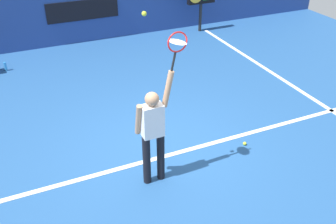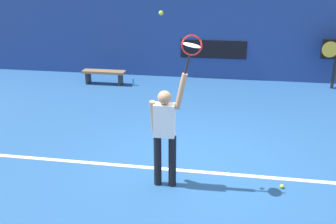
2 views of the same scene
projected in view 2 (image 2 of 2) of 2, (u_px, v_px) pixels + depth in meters
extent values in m
plane|color=#23518C|center=(196.00, 164.00, 6.92)|extent=(18.00, 18.00, 0.00)
cube|color=navy|center=(214.00, 29.00, 12.05)|extent=(18.00, 0.20, 3.35)
cube|color=black|center=(213.00, 49.00, 12.18)|extent=(2.20, 0.03, 0.60)
cube|color=white|center=(195.00, 172.00, 6.64)|extent=(10.00, 0.10, 0.01)
cylinder|color=black|center=(158.00, 160.00, 6.10)|extent=(0.13, 0.13, 0.92)
cylinder|color=black|center=(172.00, 161.00, 6.06)|extent=(0.13, 0.13, 0.92)
cube|color=white|center=(165.00, 120.00, 5.82)|extent=(0.34, 0.20, 0.55)
sphere|color=tan|center=(164.00, 98.00, 5.68)|extent=(0.22, 0.22, 0.22)
cylinder|color=tan|center=(181.00, 91.00, 5.60)|extent=(0.21, 0.09, 0.59)
cylinder|color=tan|center=(153.00, 116.00, 5.92)|extent=(0.09, 0.23, 0.58)
cylinder|color=black|center=(187.00, 64.00, 5.44)|extent=(0.09, 0.03, 0.30)
torus|color=red|center=(192.00, 45.00, 5.32)|extent=(0.37, 0.02, 0.37)
cylinder|color=silver|center=(192.00, 45.00, 5.32)|extent=(0.26, 0.27, 0.06)
sphere|color=#CCE033|center=(161.00, 13.00, 5.29)|extent=(0.07, 0.07, 0.07)
cylinder|color=black|center=(334.00, 74.00, 11.31)|extent=(0.10, 0.10, 0.94)
cylinder|color=gold|center=(330.00, 50.00, 10.98)|extent=(0.48, 0.02, 0.48)
cube|color=olive|center=(104.00, 72.00, 11.77)|extent=(1.40, 0.36, 0.08)
cube|color=#262628|center=(88.00, 78.00, 11.93)|extent=(0.08, 0.32, 0.37)
cube|color=#262628|center=(121.00, 79.00, 11.77)|extent=(0.08, 0.32, 0.37)
cylinder|color=#338CD8|center=(133.00, 82.00, 11.73)|extent=(0.07, 0.07, 0.24)
sphere|color=#CCE033|center=(282.00, 186.00, 6.13)|extent=(0.07, 0.07, 0.07)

